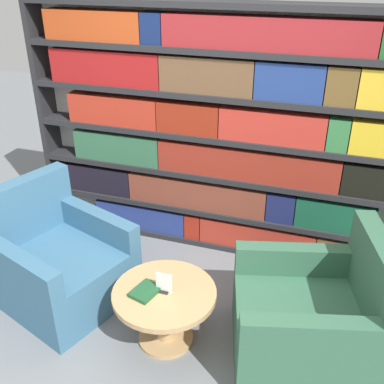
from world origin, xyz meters
name	(u,v)px	position (x,y,z in m)	size (l,w,h in m)	color
ground_plane	(154,352)	(0.00, 0.00, 0.00)	(14.00, 14.00, 0.00)	slate
bookshelf	(219,136)	(0.02, 1.51, 1.10)	(3.44, 0.30, 2.19)	silver
armchair_left	(58,263)	(-0.97, 0.34, 0.31)	(1.17, 1.12, 0.94)	#386684
armchair_right	(313,321)	(1.03, 0.33, 0.31)	(1.14, 1.08, 0.94)	#336047
coffee_table	(165,305)	(0.03, 0.15, 0.32)	(0.72, 0.72, 0.45)	tan
table_sign	(164,284)	(0.03, 0.15, 0.51)	(0.12, 0.06, 0.15)	black
stray_book	(145,291)	(-0.08, 0.09, 0.46)	(0.20, 0.23, 0.03)	#1E512D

